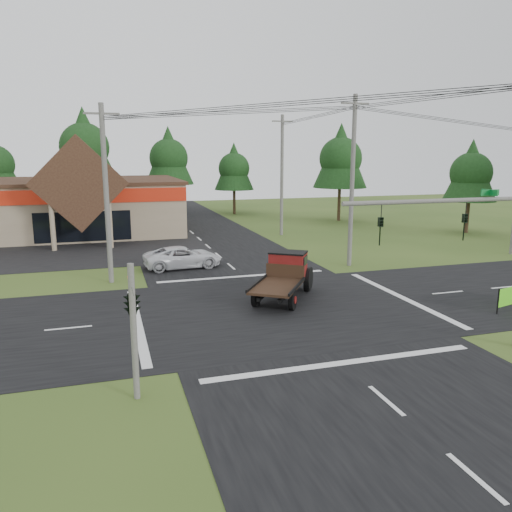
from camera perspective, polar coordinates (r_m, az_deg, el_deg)
name	(u,v)px	position (r m, az deg, el deg)	size (l,w,h in m)	color
ground	(280,309)	(25.26, 2.72, -6.04)	(120.00, 120.00, 0.00)	#354D1B
road_ns	(280,309)	(25.26, 2.72, -6.02)	(12.00, 120.00, 0.02)	black
road_ew	(280,309)	(25.25, 2.72, -6.02)	(120.00, 12.00, 0.02)	black
parking_apron	(29,254)	(42.75, -24.52, 0.25)	(28.00, 14.00, 0.02)	black
cvs_building	(22,206)	(52.99, -25.18, 5.22)	(30.40, 18.20, 9.19)	gray
traffic_signal_mast	(492,241)	(20.86, 25.40, 1.58)	(8.12, 0.24, 7.00)	#595651
traffic_signal_corner	(131,290)	(15.89, -14.05, -3.79)	(0.53, 2.48, 4.40)	#595651
utility_pole_nw	(106,193)	(30.74, -16.75, 6.89)	(2.00, 0.30, 10.50)	#595651
utility_pole_ne	(352,180)	(34.69, 10.94, 8.48)	(2.00, 0.30, 11.50)	#595651
utility_pole_n	(282,175)	(47.52, 2.97, 9.27)	(2.00, 0.30, 11.20)	#595651
tree_row_c	(84,145)	(63.69, -19.03, 11.93)	(7.28, 7.28, 13.13)	#332316
tree_row_d	(169,156)	(65.17, -9.95, 11.18)	(6.16, 6.16, 11.11)	#332316
tree_row_e	(234,167)	(64.72, -2.53, 10.14)	(5.04, 5.04, 9.09)	#332316
tree_side_ne	(341,156)	(58.79, 9.65, 11.16)	(6.16, 6.16, 11.11)	#332316
tree_side_e_near	(471,171)	(53.12, 23.37, 8.91)	(5.04, 5.04, 9.09)	#332316
antique_flatbed_truck	(283,277)	(26.58, 3.07, -2.43)	(2.22, 5.82, 2.43)	#580F0C
white_pickup	(183,257)	(34.42, -8.37, -0.13)	(2.43, 5.27, 1.47)	silver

